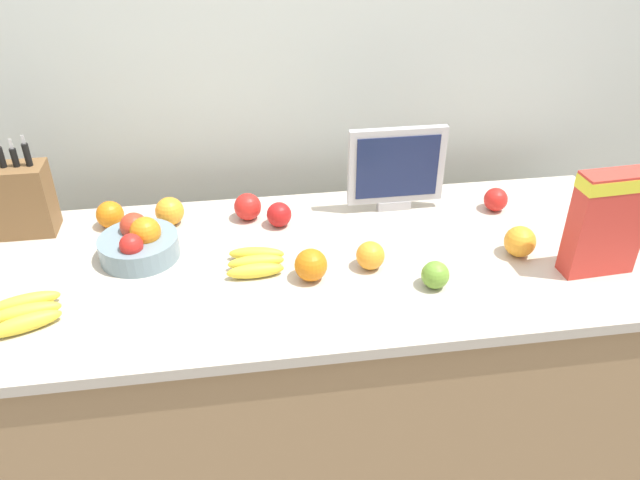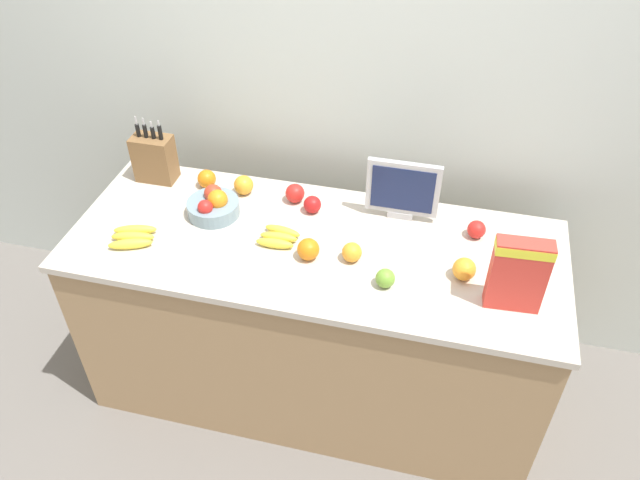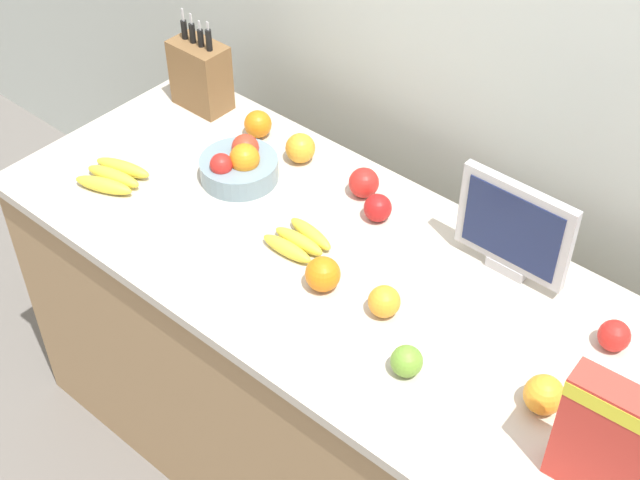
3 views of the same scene
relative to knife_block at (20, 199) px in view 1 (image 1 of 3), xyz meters
name	(u,v)px [view 1 (image 1 of 3)]	position (x,y,z in m)	size (l,w,h in m)	color
ground_plane	(310,472)	(0.79, -0.27, -1.01)	(14.00, 14.00, 0.00)	slate
wall_back	(281,54)	(0.79, 0.33, 0.29)	(9.00, 0.06, 2.60)	silver
counter	(308,379)	(0.79, -0.27, -0.56)	(1.96, 0.77, 0.90)	tan
knife_block	(20,199)	(0.00, 0.00, 0.00)	(0.17, 0.10, 0.31)	brown
small_monitor	(396,168)	(1.10, -0.03, 0.04)	(0.30, 0.03, 0.27)	#B7B7BC
cereal_box	(608,219)	(1.55, -0.43, 0.05)	(0.20, 0.08, 0.29)	red
fruit_bowl	(139,243)	(0.34, -0.18, -0.06)	(0.22, 0.22, 0.12)	gray
banana_bunch_left	(24,313)	(0.09, -0.43, -0.09)	(0.20, 0.18, 0.04)	yellow
banana_bunch_right	(256,262)	(0.65, -0.29, -0.09)	(0.16, 0.13, 0.04)	yellow
apple_front	(496,199)	(1.41, -0.08, -0.07)	(0.07, 0.07, 0.07)	red
apple_middle	(279,215)	(0.73, -0.07, -0.07)	(0.07, 0.07, 0.07)	red
apple_by_knife_block	(435,275)	(1.10, -0.44, -0.07)	(0.07, 0.07, 0.07)	#6B9E33
apple_rear	(248,207)	(0.64, -0.02, -0.07)	(0.08, 0.08, 0.08)	red
orange_mid_left	(370,255)	(0.95, -0.33, -0.07)	(0.08, 0.08, 0.08)	orange
orange_back_center	(170,211)	(0.41, -0.02, -0.07)	(0.09, 0.09, 0.09)	orange
orange_by_cereal	(520,241)	(1.37, -0.33, -0.06)	(0.09, 0.09, 0.09)	orange
orange_front_right	(312,265)	(0.80, -0.36, -0.06)	(0.09, 0.09, 0.09)	orange
orange_near_bowl	(110,215)	(0.24, -0.01, -0.07)	(0.08, 0.08, 0.08)	orange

